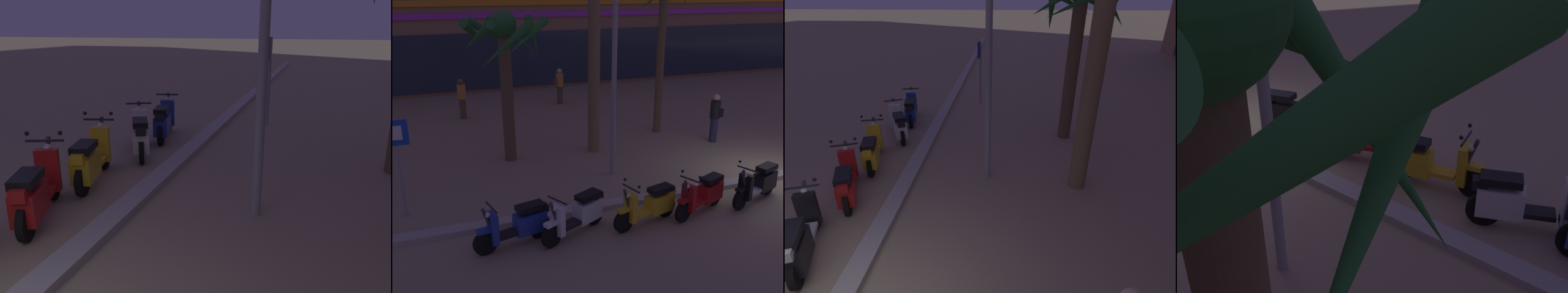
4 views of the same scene
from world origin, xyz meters
TOP-DOWN VIEW (x-y plane):
  - scooter_blue_tail_end at (-7.76, -0.90)m, footprint 1.73×0.69m
  - scooter_white_mid_rear at (-6.42, -0.90)m, footprint 1.69×0.97m
  - scooter_yellow_second_in_line at (-4.72, -1.03)m, footprint 1.77×0.74m
  - scooter_red_mid_centre at (-3.25, -0.98)m, footprint 1.71×0.87m
  - crossing_sign at (-10.05, 1.26)m, footprint 0.60×0.13m

SIDE VIEW (x-z plane):
  - scooter_yellow_second_in_line at x=-4.72m, z-range -0.14..1.04m
  - scooter_red_mid_centre at x=-3.25m, z-range -0.14..1.04m
  - scooter_blue_tail_end at x=-7.76m, z-range -0.06..0.98m
  - scooter_white_mid_rear at x=-6.42m, z-range -0.06..0.98m
  - crossing_sign at x=-10.05m, z-range 0.30..2.70m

